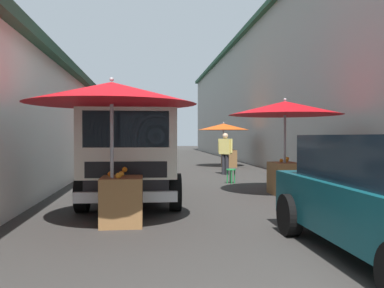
% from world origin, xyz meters
% --- Properties ---
extents(ground, '(90.00, 90.00, 0.00)m').
position_xyz_m(ground, '(13.50, 0.00, 0.00)').
color(ground, '#33302D').
extents(building_left_whitewash, '(49.80, 7.50, 3.56)m').
position_xyz_m(building_left_whitewash, '(15.75, 7.29, 1.79)').
color(building_left_whitewash, silver).
rests_on(building_left_whitewash, ground).
extents(building_right_concrete, '(49.80, 7.50, 7.17)m').
position_xyz_m(building_right_concrete, '(15.75, -7.29, 3.59)').
color(building_right_concrete, gray).
rests_on(building_right_concrete, ground).
extents(fruit_stall_near_right, '(2.41, 2.41, 2.11)m').
position_xyz_m(fruit_stall_near_right, '(17.22, -2.15, 1.60)').
color(fruit_stall_near_right, '#9E9EA3').
rests_on(fruit_stall_near_right, ground).
extents(fruit_stall_near_left, '(2.68, 2.68, 2.36)m').
position_xyz_m(fruit_stall_near_left, '(4.95, 2.00, 1.85)').
color(fruit_stall_near_left, '#9E9EA3').
rests_on(fruit_stall_near_left, ground).
extents(fruit_stall_far_right, '(2.75, 2.75, 2.36)m').
position_xyz_m(fruit_stall_far_right, '(8.04, -1.88, 1.87)').
color(fruit_stall_far_right, '#9E9EA3').
rests_on(fruit_stall_far_right, ground).
extents(fruit_stall_mid_lane, '(2.28, 2.28, 2.08)m').
position_xyz_m(fruit_stall_mid_lane, '(13.60, 1.93, 1.51)').
color(fruit_stall_mid_lane, '#9E9EA3').
rests_on(fruit_stall_mid_lane, ground).
extents(delivery_truck, '(4.96, 2.06, 2.08)m').
position_xyz_m(delivery_truck, '(6.91, 1.79, 1.04)').
color(delivery_truck, black).
rests_on(delivery_truck, ground).
extents(vendor_by_crates, '(0.46, 0.47, 1.55)m').
position_xyz_m(vendor_by_crates, '(13.34, -1.43, 0.89)').
color(vendor_by_crates, '#232328').
rests_on(vendor_by_crates, ground).
extents(vendor_in_shade, '(0.33, 0.60, 1.55)m').
position_xyz_m(vendor_in_shade, '(9.78, 0.99, 0.89)').
color(vendor_in_shade, '#232328').
rests_on(vendor_in_shade, ground).
extents(parked_scooter, '(1.66, 0.60, 1.14)m').
position_xyz_m(parked_scooter, '(9.86, 1.67, 0.45)').
color(parked_scooter, black).
rests_on(parked_scooter, ground).
extents(plastic_stool, '(0.30, 0.30, 0.43)m').
position_xyz_m(plastic_stool, '(10.57, -1.07, 0.33)').
color(plastic_stool, '#1E8C3F').
rests_on(plastic_stool, ground).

